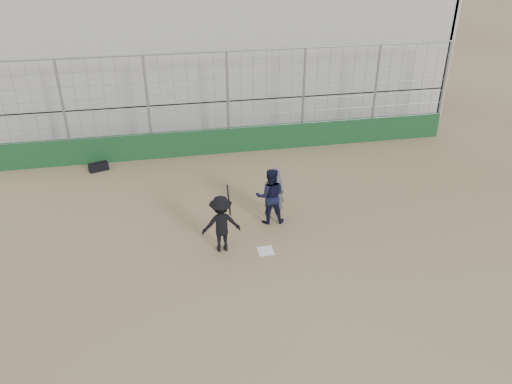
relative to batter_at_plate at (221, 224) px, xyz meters
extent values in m
plane|color=brown|center=(1.18, -0.34, -0.84)|extent=(90.00, 90.00, 0.00)
cube|color=white|center=(1.18, -0.34, -0.83)|extent=(0.44, 0.44, 0.02)
cube|color=#133B1D|center=(1.18, 6.66, -0.34)|extent=(18.00, 0.25, 1.00)
cylinder|color=gray|center=(1.18, 6.66, 1.16)|extent=(0.10, 0.10, 4.00)
cylinder|color=gray|center=(10.18, 6.66, 1.16)|extent=(0.10, 0.10, 4.00)
cylinder|color=gray|center=(1.18, 6.66, 3.16)|extent=(18.00, 0.07, 0.07)
cube|color=#9B9B9B|center=(1.18, 11.61, -0.04)|extent=(20.00, 6.70, 1.60)
cube|color=#9B9B9B|center=(1.18, 11.61, 2.86)|extent=(20.00, 6.70, 4.20)
cube|color=#9B9B9B|center=(11.18, 11.61, 2.06)|extent=(0.25, 6.70, 6.10)
imported|color=black|center=(0.00, 0.00, 0.00)|extent=(1.10, 0.65, 1.68)
cylinder|color=black|center=(0.25, 0.15, 0.64)|extent=(0.07, 0.57, 0.71)
imported|color=black|center=(1.63, 1.13, -0.25)|extent=(0.96, 0.78, 1.19)
sphere|color=maroon|center=(1.63, 1.13, 0.24)|extent=(0.28, 0.28, 0.28)
imported|color=#4D5261|center=(1.83, 1.41, -0.07)|extent=(0.66, 0.47, 1.54)
cube|color=black|center=(-3.83, 5.90, -0.69)|extent=(0.75, 0.51, 0.30)
cylinder|color=black|center=(-3.83, 5.90, -0.53)|extent=(0.44, 0.18, 0.04)
camera|label=1|loc=(-1.30, -11.60, 7.36)|focal=35.00mm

